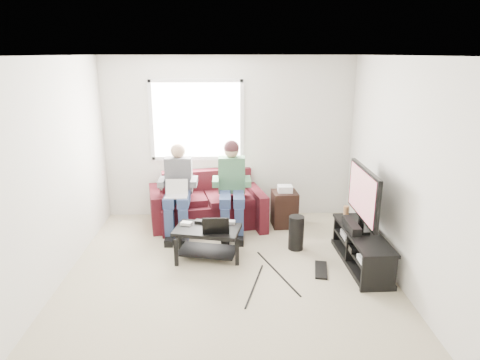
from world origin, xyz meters
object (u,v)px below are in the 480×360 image
object	(u,v)px
coffee_table	(207,236)
tv	(363,195)
subwoofer	(296,233)
sofa	(207,206)
tv_stand	(361,250)
end_table	(284,208)

from	to	relation	value
coffee_table	tv	bearing A→B (deg)	-4.50
tv	subwoofer	distance (m)	1.09
coffee_table	tv	world-z (taller)	tv
sofa	tv_stand	distance (m)	2.50
sofa	coffee_table	size ratio (longest dim) A/B	2.06
sofa	end_table	size ratio (longest dim) A/B	2.90
sofa	tv_stand	bearing A→B (deg)	-34.79
coffee_table	end_table	distance (m)	1.58
tv_stand	subwoofer	xyz separation A→B (m)	(-0.77, 0.48, 0.04)
tv	subwoofer	xyz separation A→B (m)	(-0.77, 0.38, -0.67)
coffee_table	tv_stand	bearing A→B (deg)	-7.35
tv	coffee_table	bearing A→B (deg)	175.50
coffee_table	subwoofer	distance (m)	1.24
sofa	coffee_table	world-z (taller)	sofa
sofa	subwoofer	size ratio (longest dim) A/B	3.99
coffee_table	subwoofer	bearing A→B (deg)	10.51
coffee_table	subwoofer	xyz separation A→B (m)	(1.22, 0.23, -0.07)
tv	subwoofer	world-z (taller)	tv
sofa	coffee_table	xyz separation A→B (m)	(0.07, -1.17, 0.00)
tv	end_table	world-z (taller)	tv
tv	end_table	size ratio (longest dim) A/B	1.66
tv_stand	end_table	world-z (taller)	end_table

